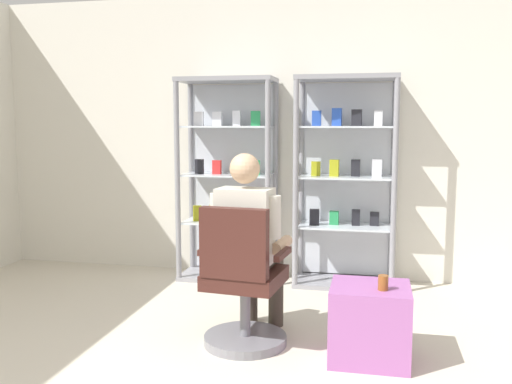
{
  "coord_description": "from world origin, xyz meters",
  "views": [
    {
      "loc": [
        0.81,
        -2.38,
        1.48
      ],
      "look_at": [
        -0.01,
        1.46,
        1.0
      ],
      "focal_mm": 39.3,
      "sensor_mm": 36.0,
      "label": 1
    }
  ],
  "objects": [
    {
      "name": "back_wall",
      "position": [
        0.0,
        3.0,
        1.35
      ],
      "size": [
        6.0,
        0.1,
        2.7
      ],
      "primitive_type": "cube",
      "color": "silver",
      "rests_on": "ground"
    },
    {
      "name": "display_cabinet_left",
      "position": [
        -0.55,
        2.76,
        0.96
      ],
      "size": [
        0.9,
        0.45,
        1.9
      ],
      "color": "gray",
      "rests_on": "ground"
    },
    {
      "name": "display_cabinet_right",
      "position": [
        0.55,
        2.76,
        0.96
      ],
      "size": [
        0.9,
        0.45,
        1.9
      ],
      "color": "gray",
      "rests_on": "ground"
    },
    {
      "name": "office_chair",
      "position": [
        -0.03,
        1.11,
        0.39
      ],
      "size": [
        0.59,
        0.56,
        0.96
      ],
      "color": "slate",
      "rests_on": "ground"
    },
    {
      "name": "seated_shopkeeper",
      "position": [
        -0.01,
        1.27,
        0.71
      ],
      "size": [
        0.52,
        0.59,
        1.29
      ],
      "color": "#3F382D",
      "rests_on": "ground"
    },
    {
      "name": "storage_crate",
      "position": [
        0.8,
        1.08,
        0.24
      ],
      "size": [
        0.49,
        0.45,
        0.48
      ],
      "primitive_type": "cube",
      "color": "#9E599E",
      "rests_on": "ground"
    },
    {
      "name": "tea_glass",
      "position": [
        0.87,
        1.01,
        0.52
      ],
      "size": [
        0.06,
        0.06,
        0.09
      ],
      "primitive_type": "cylinder",
      "color": "brown",
      "rests_on": "storage_crate"
    }
  ]
}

